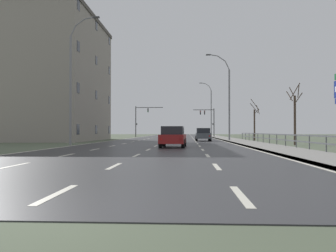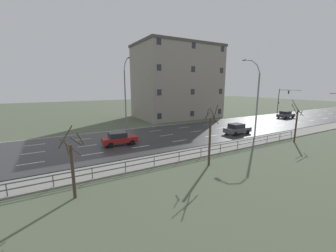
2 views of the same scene
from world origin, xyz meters
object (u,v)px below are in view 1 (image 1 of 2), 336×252
object	(u,v)px
car_far_right	(173,137)
brick_building	(50,79)
traffic_signal_right	(209,118)
car_near_right	(167,133)
street_lamp_left_bank	(72,82)
street_lamp_midground	(228,99)
car_distant	(203,134)
traffic_signal_left	(141,117)
street_lamp_distant	(210,110)

from	to	relation	value
car_far_right	brick_building	bearing A→B (deg)	134.25
traffic_signal_right	car_near_right	xyz separation A→B (m)	(-7.98, -6.84, -3.08)
street_lamp_left_bank	car_far_right	size ratio (longest dim) A/B	2.69
street_lamp_left_bank	traffic_signal_right	world-z (taller)	street_lamp_left_bank
street_lamp_midground	car_distant	xyz separation A→B (m)	(-2.94, 0.09, -4.31)
brick_building	street_lamp_left_bank	bearing A→B (deg)	-62.12
car_distant	traffic_signal_left	bearing A→B (deg)	111.60
street_lamp_distant	traffic_signal_right	world-z (taller)	street_lamp_distant
traffic_signal_right	street_lamp_distant	bearing A→B (deg)	80.99
street_lamp_distant	street_lamp_left_bank	bearing A→B (deg)	-108.46
car_distant	car_far_right	xyz separation A→B (m)	(-2.99, -16.76, 0.00)
traffic_signal_right	car_near_right	bearing A→B (deg)	-139.41
street_lamp_distant	car_far_right	world-z (taller)	street_lamp_distant
street_lamp_distant	car_distant	world-z (taller)	street_lamp_distant
brick_building	car_near_right	bearing A→B (deg)	54.23
traffic_signal_left	street_lamp_midground	bearing A→B (deg)	-63.69
street_lamp_distant	traffic_signal_right	size ratio (longest dim) A/B	2.00
traffic_signal_left	car_distant	world-z (taller)	traffic_signal_left
street_lamp_distant	brick_building	size ratio (longest dim) A/B	0.64
traffic_signal_left	street_lamp_left_bank	bearing A→B (deg)	-90.80
street_lamp_distant	street_lamp_left_bank	distance (m)	47.01
street_lamp_midground	car_far_right	distance (m)	18.21
traffic_signal_right	car_near_right	distance (m)	10.96
street_lamp_left_bank	car_distant	distance (m)	18.11
street_lamp_left_bank	car_far_right	xyz separation A→B (m)	(8.90, -3.93, -4.66)
car_distant	brick_building	xyz separation A→B (m)	(-19.62, 1.77, 7.11)
street_lamp_distant	traffic_signal_left	xyz separation A→B (m)	(-14.30, -3.04, -1.44)
car_near_right	car_far_right	xyz separation A→B (m)	(2.58, -38.03, 0.00)
street_lamp_midground	street_lamp_distant	size ratio (longest dim) A/B	0.92
street_lamp_distant	car_far_right	xyz separation A→B (m)	(-5.98, -48.52, -4.77)
street_lamp_midground	car_near_right	bearing A→B (deg)	111.71
car_distant	car_far_right	size ratio (longest dim) A/B	0.98
traffic_signal_right	street_lamp_left_bank	bearing A→B (deg)	-109.26
street_lamp_left_bank	car_distant	bearing A→B (deg)	47.18
traffic_signal_right	car_near_right	size ratio (longest dim) A/B	1.37
street_lamp_distant	brick_building	world-z (taller)	brick_building
traffic_signal_right	car_near_right	world-z (taller)	traffic_signal_right
street_lamp_distant	traffic_signal_left	world-z (taller)	street_lamp_distant
street_lamp_distant	car_near_right	size ratio (longest dim) A/B	2.74
car_near_right	car_far_right	bearing A→B (deg)	-84.16
street_lamp_midground	car_distant	size ratio (longest dim) A/B	2.57
street_lamp_left_bank	car_distant	xyz separation A→B (m)	(11.89, 12.83, -4.66)
street_lamp_left_bank	car_distant	size ratio (longest dim) A/B	2.73
traffic_signal_right	brick_building	xyz separation A→B (m)	(-22.03, -26.34, 4.03)
traffic_signal_left	car_far_right	bearing A→B (deg)	-79.63
traffic_signal_left	car_near_right	size ratio (longest dim) A/B	1.50
street_lamp_midground	traffic_signal_left	bearing A→B (deg)	116.31
street_lamp_distant	traffic_signal_left	distance (m)	14.69
traffic_signal_left	car_far_right	size ratio (longest dim) A/B	1.50
street_lamp_distant	street_lamp_left_bank	world-z (taller)	street_lamp_distant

